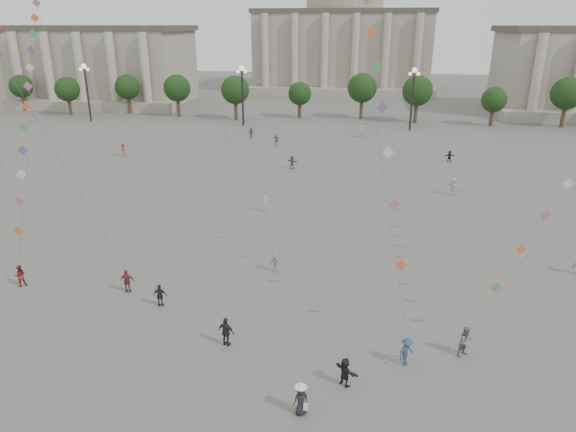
# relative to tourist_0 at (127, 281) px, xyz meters

# --- Properties ---
(ground) EXTENTS (360.00, 360.00, 0.00)m
(ground) POSITION_rel_tourist_0_xyz_m (8.72, -7.72, -0.87)
(ground) COLOR #5A5755
(ground) RESTS_ON ground
(hall_west) EXTENTS (84.00, 26.22, 17.20)m
(hall_west) POSITION_rel_tourist_0_xyz_m (-66.28, 86.18, 7.56)
(hall_west) COLOR gray
(hall_west) RESTS_ON ground
(hall_central) EXTENTS (48.30, 34.30, 35.50)m
(hall_central) POSITION_rel_tourist_0_xyz_m (8.72, 121.50, 13.36)
(hall_central) COLOR gray
(hall_central) RESTS_ON ground
(tree_row) EXTENTS (137.12, 5.12, 8.00)m
(tree_row) POSITION_rel_tourist_0_xyz_m (8.72, 70.28, 4.53)
(tree_row) COLOR #3C2D1E
(tree_row) RESTS_ON ground
(lamp_post_far_west) EXTENTS (2.00, 0.90, 10.65)m
(lamp_post_far_west) POSITION_rel_tourist_0_xyz_m (-36.28, 62.28, 6.48)
(lamp_post_far_west) COLOR #262628
(lamp_post_far_west) RESTS_ON ground
(lamp_post_mid_west) EXTENTS (2.00, 0.90, 10.65)m
(lamp_post_mid_west) POSITION_rel_tourist_0_xyz_m (-6.28, 62.28, 6.48)
(lamp_post_mid_west) COLOR #262628
(lamp_post_mid_west) RESTS_ON ground
(lamp_post_mid_east) EXTENTS (2.00, 0.90, 10.65)m
(lamp_post_mid_east) POSITION_rel_tourist_0_xyz_m (23.72, 62.28, 6.48)
(lamp_post_mid_east) COLOR #262628
(lamp_post_mid_east) RESTS_ON ground
(person_crowd_0) EXTENTS (1.06, 1.05, 1.80)m
(person_crowd_0) POSITION_rel_tourist_0_xyz_m (-2.48, 51.65, 0.03)
(person_crowd_0) COLOR #385E7F
(person_crowd_0) RESTS_ON ground
(person_crowd_1) EXTENTS (1.06, 1.00, 1.72)m
(person_crowd_1) POSITION_rel_tourist_0_xyz_m (-32.19, 30.70, -0.01)
(person_crowd_1) COLOR beige
(person_crowd_1) RESTS_ON ground
(person_crowd_3) EXTENTS (1.45, 1.33, 1.61)m
(person_crowd_3) POSITION_rel_tourist_0_xyz_m (15.44, -7.65, -0.06)
(person_crowd_3) COLOR black
(person_crowd_3) RESTS_ON ground
(person_crowd_4) EXTENTS (1.23, 1.87, 1.93)m
(person_crowd_4) POSITION_rel_tourist_0_xyz_m (15.43, 55.27, 0.10)
(person_crowd_4) COLOR white
(person_crowd_4) RESTS_ON ground
(person_crowd_6) EXTENTS (1.02, 0.66, 1.49)m
(person_crowd_6) POSITION_rel_tourist_0_xyz_m (9.64, 4.61, -0.12)
(person_crowd_6) COLOR slate
(person_crowd_6) RESTS_ON ground
(person_crowd_7) EXTENTS (1.87, 1.26, 1.93)m
(person_crowd_7) POSITION_rel_tourist_0_xyz_m (25.71, 25.83, 0.10)
(person_crowd_7) COLOR silver
(person_crowd_7) RESTS_ON ground
(person_crowd_9) EXTENTS (1.50, 0.71, 1.55)m
(person_crowd_9) POSITION_rel_tourist_0_xyz_m (27.42, 40.50, -0.09)
(person_crowd_9) COLOR #222227
(person_crowd_9) RESTS_ON ground
(person_crowd_10) EXTENTS (0.61, 0.74, 1.75)m
(person_crowd_10) POSITION_rel_tourist_0_xyz_m (-5.39, 49.27, 0.01)
(person_crowd_10) COLOR #B2B2AE
(person_crowd_10) RESTS_ON ground
(person_crowd_12) EXTENTS (1.68, 1.20, 1.75)m
(person_crowd_12) POSITION_rel_tourist_0_xyz_m (6.80, 33.95, 0.01)
(person_crowd_12) COLOR #5E5D62
(person_crowd_12) RESTS_ON ground
(person_crowd_13) EXTENTS (0.70, 0.72, 1.67)m
(person_crowd_13) POSITION_rel_tourist_0_xyz_m (6.44, 17.58, -0.03)
(person_crowd_13) COLOR beige
(person_crowd_13) RESTS_ON ground
(person_crowd_16) EXTENTS (1.14, 0.49, 1.94)m
(person_crowd_16) POSITION_rel_tourist_0_xyz_m (2.59, 46.41, 0.10)
(person_crowd_16) COLOR slate
(person_crowd_16) RESTS_ON ground
(person_crowd_17) EXTENTS (0.95, 1.36, 1.91)m
(person_crowd_17) POSITION_rel_tourist_0_xyz_m (-17.71, 37.06, 0.09)
(person_crowd_17) COLOR #943828
(person_crowd_17) RESTS_ON ground
(tourist_0) EXTENTS (1.05, 0.52, 1.74)m
(tourist_0) POSITION_rel_tourist_0_xyz_m (0.00, 0.00, 0.00)
(tourist_0) COLOR maroon
(tourist_0) RESTS_ON ground
(tourist_1) EXTENTS (1.15, 0.74, 1.82)m
(tourist_1) POSITION_rel_tourist_0_xyz_m (8.47, -5.15, 0.04)
(tourist_1) COLOR #222328
(tourist_1) RESTS_ON ground
(tourist_4) EXTENTS (0.95, 0.44, 1.59)m
(tourist_4) POSITION_rel_tourist_0_xyz_m (2.97, -1.46, -0.07)
(tourist_4) COLOR #232228
(tourist_4) RESTS_ON ground
(kite_flyer_0) EXTENTS (0.99, 0.94, 1.61)m
(kite_flyer_0) POSITION_rel_tourist_0_xyz_m (-8.00, -0.23, -0.06)
(kite_flyer_0) COLOR maroon
(kite_flyer_0) RESTS_ON ground
(kite_flyer_1) EXTENTS (1.19, 1.23, 1.68)m
(kite_flyer_1) POSITION_rel_tourist_0_xyz_m (18.69, -5.47, -0.03)
(kite_flyer_1) COLOR navy
(kite_flyer_1) RESTS_ON ground
(kite_flyer_2) EXTENTS (1.13, 1.08, 1.83)m
(kite_flyer_2) POSITION_rel_tourist_0_xyz_m (22.05, -4.11, 0.05)
(kite_flyer_2) COLOR slate
(kite_flyer_2) RESTS_ON ground
(hat_person) EXTENTS (0.92, 0.82, 1.69)m
(hat_person) POSITION_rel_tourist_0_xyz_m (13.45, -10.08, -0.03)
(hat_person) COLOR black
(hat_person) RESTS_ON ground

